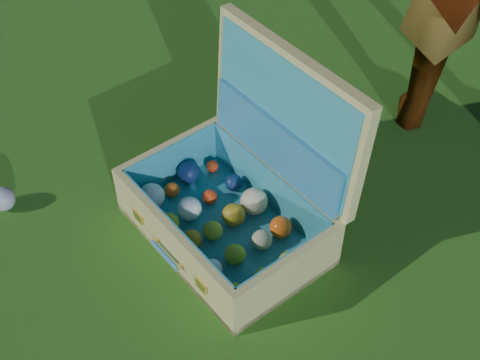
% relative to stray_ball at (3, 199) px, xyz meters
% --- Properties ---
extents(ground, '(60.00, 60.00, 0.00)m').
position_rel_stray_ball_xyz_m(ground, '(0.62, 0.12, -0.04)').
color(ground, '#215114').
rests_on(ground, ground).
extents(stray_ball, '(0.07, 0.07, 0.07)m').
position_rel_stray_ball_xyz_m(stray_ball, '(0.00, 0.00, 0.00)').
color(stray_ball, '#4670B8').
rests_on(stray_ball, ground).
extents(suitcase, '(0.64, 0.56, 0.53)m').
position_rel_stray_ball_xyz_m(suitcase, '(0.61, 0.36, 0.11)').
color(suitcase, tan).
rests_on(suitcase, ground).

